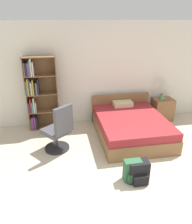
{
  "coord_description": "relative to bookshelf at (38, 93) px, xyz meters",
  "views": [
    {
      "loc": [
        -1.2,
        -2.3,
        2.66
      ],
      "look_at": [
        -0.42,
        1.98,
        0.77
      ],
      "focal_mm": 35.0,
      "sensor_mm": 36.0,
      "label": 1
    }
  ],
  "objects": [
    {
      "name": "table_lamp",
      "position": [
        3.32,
        -0.01,
        0.07
      ],
      "size": [
        0.26,
        0.26,
        0.52
      ],
      "color": "#B2B2B7",
      "rests_on": "nightstand"
    },
    {
      "name": "backpack_green",
      "position": [
        1.68,
        -2.35,
        -0.75
      ],
      "size": [
        0.3,
        0.22,
        0.4
      ],
      "color": "#2D603D",
      "rests_on": "ground_plane"
    },
    {
      "name": "bookshelf",
      "position": [
        0.0,
        0.0,
        0.0
      ],
      "size": [
        0.76,
        0.29,
        1.84
      ],
      "color": "brown",
      "rests_on": "ground_plane"
    },
    {
      "name": "office_chair",
      "position": [
        0.45,
        -1.17,
        -0.47
      ],
      "size": [
        0.71,
        0.72,
        1.07
      ],
      "color": "#232326",
      "rests_on": "ground_plane"
    },
    {
      "name": "backpack_black",
      "position": [
        1.78,
        -2.38,
        -0.75
      ],
      "size": [
        0.35,
        0.3,
        0.4
      ],
      "color": "black",
      "rests_on": "ground_plane"
    },
    {
      "name": "bed",
      "position": [
        2.15,
        -0.78,
        -0.68
      ],
      "size": [
        1.57,
        1.97,
        0.75
      ],
      "color": "brown",
      "rests_on": "ground_plane"
    },
    {
      "name": "water_bottle",
      "position": [
        3.21,
        -0.16,
        -0.25
      ],
      "size": [
        0.07,
        0.07,
        0.19
      ],
      "color": "#3F8C4C",
      "rests_on": "nightstand"
    },
    {
      "name": "wall_back",
      "position": [
        1.7,
        0.26,
        0.36
      ],
      "size": [
        9.0,
        0.06,
        2.6
      ],
      "color": "silver",
      "rests_on": "ground_plane"
    },
    {
      "name": "nightstand",
      "position": [
        3.34,
        -0.05,
        -0.64
      ],
      "size": [
        0.54,
        0.46,
        0.6
      ],
      "color": "brown",
      "rests_on": "ground_plane"
    },
    {
      "name": "ground_plane",
      "position": [
        1.7,
        -2.97,
        -0.94
      ],
      "size": [
        14.0,
        14.0,
        0.0
      ],
      "primitive_type": "plane",
      "color": "beige"
    }
  ]
}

